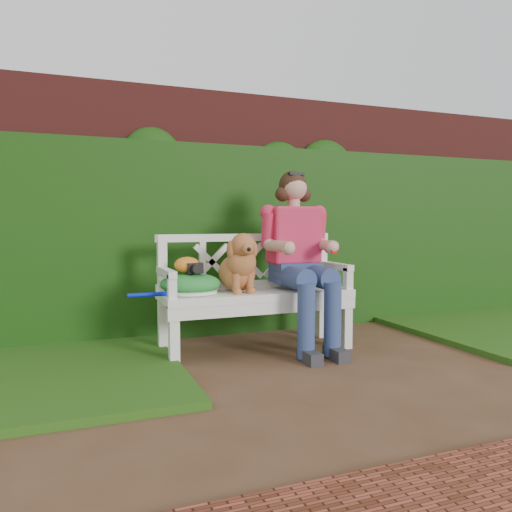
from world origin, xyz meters
name	(u,v)px	position (x,y,z in m)	size (l,w,h in m)	color
ground	(373,381)	(0.00, 0.00, 0.00)	(60.00, 60.00, 0.00)	#4A2F1B
brick_wall	(263,213)	(0.00, 1.90, 1.10)	(10.00, 0.30, 2.20)	maroon
ivy_hedge	(271,240)	(0.00, 1.68, 0.85)	(10.00, 0.18, 1.70)	#17400C
garden_bench	(256,320)	(-0.42, 0.99, 0.24)	(1.58, 0.60, 0.48)	white
seated_woman	(296,260)	(-0.08, 0.97, 0.71)	(0.60, 0.80, 1.42)	#E64B65
dog	(238,262)	(-0.58, 0.97, 0.71)	(0.31, 0.42, 0.46)	olive
tennis_racket	(189,292)	(-0.98, 0.94, 0.50)	(0.69, 0.29, 0.03)	beige
green_bag	(191,283)	(-0.95, 1.00, 0.56)	(0.46, 0.35, 0.16)	#288E33
camera_item	(194,268)	(-0.93, 0.97, 0.68)	(0.12, 0.09, 0.08)	black
baseball_glove	(187,265)	(-0.97, 1.00, 0.70)	(0.19, 0.14, 0.12)	orange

